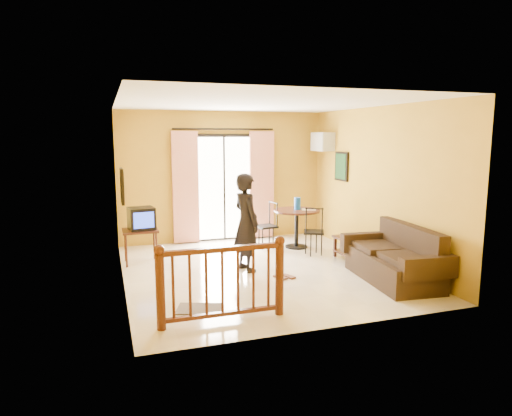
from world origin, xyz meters
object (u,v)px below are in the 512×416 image
object	(u,v)px
dining_table	(297,218)
coffee_table	(356,246)
television	(141,218)
standing_person	(246,222)
sofa	(396,260)

from	to	relation	value
dining_table	coffee_table	size ratio (longest dim) A/B	1.02
television	coffee_table	size ratio (longest dim) A/B	0.53
dining_table	coffee_table	distance (m)	1.49
coffee_table	standing_person	distance (m)	2.15
television	sofa	size ratio (longest dim) A/B	0.26
sofa	standing_person	bearing A→B (deg)	153.53
standing_person	television	bearing A→B (deg)	45.59
sofa	standing_person	world-z (taller)	standing_person
coffee_table	sofa	world-z (taller)	sofa
coffee_table	sofa	bearing A→B (deg)	-89.66
television	standing_person	world-z (taller)	standing_person
dining_table	sofa	distance (m)	2.60
coffee_table	standing_person	size ratio (longest dim) A/B	0.56
coffee_table	television	bearing A→B (deg)	163.30
television	sofa	bearing A→B (deg)	-39.67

